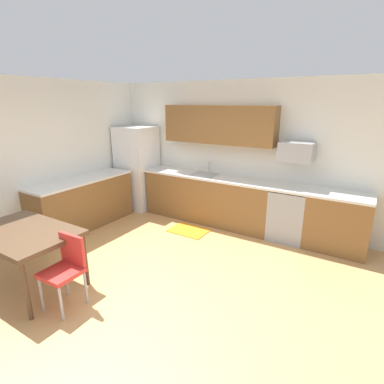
{
  "coord_description": "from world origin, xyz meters",
  "views": [
    {
      "loc": [
        2.27,
        -2.69,
        2.31
      ],
      "look_at": [
        0.0,
        1.0,
        1.0
      ],
      "focal_mm": 27.95,
      "sensor_mm": 36.0,
      "label": 1
    }
  ],
  "objects_px": {
    "microwave": "(296,152)",
    "chair_near_table": "(66,266)",
    "dining_table": "(23,235)",
    "refrigerator": "(137,168)",
    "oven_range": "(289,214)"
  },
  "relations": [
    {
      "from": "microwave",
      "to": "chair_near_table",
      "type": "xyz_separation_m",
      "value": [
        -1.72,
        -3.26,
        -1.01
      ]
    },
    {
      "from": "refrigerator",
      "to": "chair_near_table",
      "type": "xyz_separation_m",
      "value": [
        1.62,
        -3.08,
        -0.39
      ]
    },
    {
      "from": "refrigerator",
      "to": "microwave",
      "type": "height_order",
      "value": "refrigerator"
    },
    {
      "from": "refrigerator",
      "to": "microwave",
      "type": "bearing_deg",
      "value": 3.08
    },
    {
      "from": "oven_range",
      "to": "dining_table",
      "type": "xyz_separation_m",
      "value": [
        -2.5,
        -3.18,
        0.25
      ]
    },
    {
      "from": "refrigerator",
      "to": "oven_range",
      "type": "distance_m",
      "value": 3.37
    },
    {
      "from": "oven_range",
      "to": "microwave",
      "type": "bearing_deg",
      "value": 90.0
    },
    {
      "from": "oven_range",
      "to": "chair_near_table",
      "type": "bearing_deg",
      "value": -118.61
    },
    {
      "from": "oven_range",
      "to": "dining_table",
      "type": "height_order",
      "value": "oven_range"
    },
    {
      "from": "microwave",
      "to": "chair_near_table",
      "type": "height_order",
      "value": "microwave"
    },
    {
      "from": "dining_table",
      "to": "chair_near_table",
      "type": "bearing_deg",
      "value": 1.34
    },
    {
      "from": "dining_table",
      "to": "chair_near_table",
      "type": "xyz_separation_m",
      "value": [
        0.78,
        0.02,
        -0.2
      ]
    },
    {
      "from": "microwave",
      "to": "dining_table",
      "type": "distance_m",
      "value": 4.2
    },
    {
      "from": "refrigerator",
      "to": "oven_range",
      "type": "bearing_deg",
      "value": 1.37
    },
    {
      "from": "oven_range",
      "to": "microwave",
      "type": "height_order",
      "value": "microwave"
    }
  ]
}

